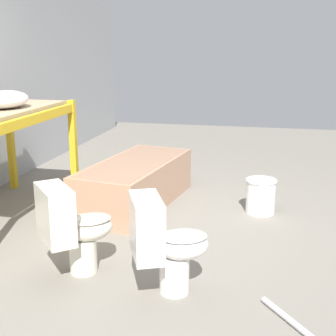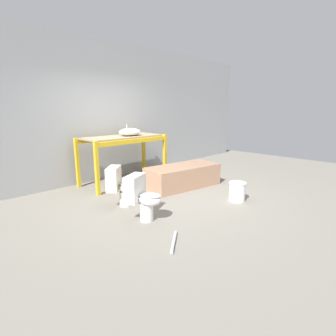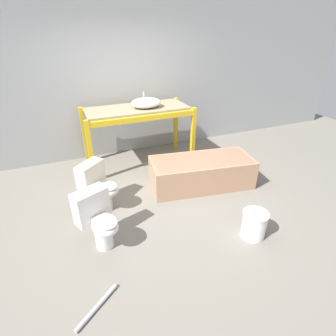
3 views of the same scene
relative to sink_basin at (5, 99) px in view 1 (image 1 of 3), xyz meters
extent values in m
plane|color=slate|center=(-0.25, -1.27, -1.15)|extent=(12.00, 12.00, 0.00)
cube|color=gold|center=(0.78, -0.33, -0.62)|extent=(0.07, 0.07, 1.07)
cube|color=gold|center=(0.78, 0.46, -0.62)|extent=(0.07, 0.07, 1.07)
cube|color=gold|center=(-0.15, -0.33, -0.17)|extent=(1.85, 0.06, 0.09)
ellipsoid|color=white|center=(0.00, 0.00, 0.00)|extent=(0.53, 0.40, 0.17)
cube|color=tan|center=(0.54, -1.13, -0.92)|extent=(1.71, 0.94, 0.46)
cube|color=#977056|center=(0.54, -1.13, -0.78)|extent=(1.62, 0.85, 0.19)
cylinder|color=white|center=(-1.19, -1.91, -1.02)|extent=(0.21, 0.21, 0.26)
ellipsoid|color=white|center=(-1.17, -1.97, -0.81)|extent=(0.39, 0.43, 0.19)
ellipsoid|color=beige|center=(-1.17, -1.97, -0.74)|extent=(0.37, 0.41, 0.03)
cube|color=white|center=(-1.27, -1.74, -0.66)|extent=(0.44, 0.33, 0.40)
cylinder|color=silver|center=(-1.05, -1.18, -1.02)|extent=(0.21, 0.21, 0.26)
ellipsoid|color=silver|center=(-1.01, -1.23, -0.81)|extent=(0.44, 0.44, 0.19)
ellipsoid|color=#B3AF9F|center=(-1.01, -1.23, -0.74)|extent=(0.42, 0.42, 0.03)
cube|color=silver|center=(-1.17, -1.04, -0.66)|extent=(0.42, 0.40, 0.40)
cylinder|color=white|center=(0.55, -2.44, -0.98)|extent=(0.29, 0.29, 0.35)
cylinder|color=white|center=(0.55, -2.44, -0.81)|extent=(0.31, 0.31, 0.02)
cylinder|color=#B7B7BC|center=(-1.41, -2.68, -1.13)|extent=(0.45, 0.35, 0.04)
camera|label=1|loc=(-4.05, -2.51, 0.51)|focal=50.00mm
camera|label=2|loc=(-3.62, -4.75, 0.52)|focal=28.00mm
camera|label=3|loc=(-1.39, -4.35, 1.16)|focal=28.00mm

